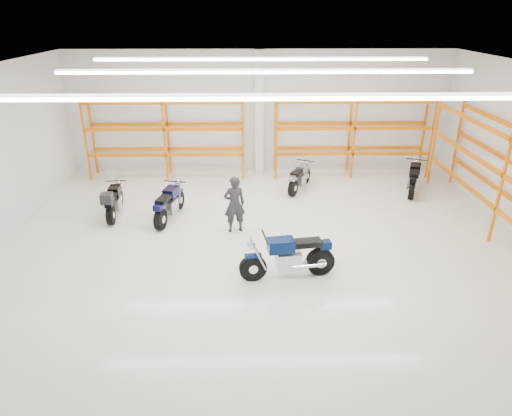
{
  "coord_description": "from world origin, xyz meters",
  "views": [
    {
      "loc": [
        -0.47,
        -10.85,
        5.77
      ],
      "look_at": [
        -0.23,
        0.5,
        0.81
      ],
      "focal_mm": 32.0,
      "sensor_mm": 36.0,
      "label": 1
    }
  ],
  "objects_px": {
    "motorcycle_back_a": "(113,202)",
    "motorcycle_back_b": "(169,205)",
    "motorcycle_main": "(292,257)",
    "motorcycle_back_c": "(299,178)",
    "motorcycle_back_d": "(413,179)",
    "standing_man": "(234,204)",
    "structural_column": "(259,114)"
  },
  "relations": [
    {
      "from": "motorcycle_back_a",
      "to": "motorcycle_back_c",
      "type": "bearing_deg",
      "value": 20.07
    },
    {
      "from": "motorcycle_main",
      "to": "motorcycle_back_c",
      "type": "height_order",
      "value": "motorcycle_main"
    },
    {
      "from": "motorcycle_back_a",
      "to": "motorcycle_back_b",
      "type": "distance_m",
      "value": 1.7
    },
    {
      "from": "motorcycle_back_c",
      "to": "motorcycle_back_d",
      "type": "bearing_deg",
      "value": -4.41
    },
    {
      "from": "motorcycle_main",
      "to": "motorcycle_back_d",
      "type": "height_order",
      "value": "motorcycle_main"
    },
    {
      "from": "motorcycle_back_a",
      "to": "motorcycle_back_d",
      "type": "relative_size",
      "value": 1.01
    },
    {
      "from": "motorcycle_back_c",
      "to": "structural_column",
      "type": "height_order",
      "value": "structural_column"
    },
    {
      "from": "motorcycle_back_b",
      "to": "motorcycle_back_d",
      "type": "height_order",
      "value": "motorcycle_back_b"
    },
    {
      "from": "motorcycle_back_a",
      "to": "standing_man",
      "type": "distance_m",
      "value": 3.81
    },
    {
      "from": "motorcycle_back_a",
      "to": "motorcycle_back_d",
      "type": "distance_m",
      "value": 9.83
    },
    {
      "from": "motorcycle_back_b",
      "to": "structural_column",
      "type": "distance_m",
      "value": 5.4
    },
    {
      "from": "motorcycle_back_b",
      "to": "motorcycle_back_c",
      "type": "xyz_separation_m",
      "value": [
        4.12,
        2.36,
        -0.04
      ]
    },
    {
      "from": "motorcycle_main",
      "to": "standing_man",
      "type": "relative_size",
      "value": 1.38
    },
    {
      "from": "motorcycle_back_a",
      "to": "standing_man",
      "type": "relative_size",
      "value": 1.22
    },
    {
      "from": "motorcycle_main",
      "to": "standing_man",
      "type": "bearing_deg",
      "value": 119.4
    },
    {
      "from": "structural_column",
      "to": "standing_man",
      "type": "bearing_deg",
      "value": -99.23
    },
    {
      "from": "motorcycle_back_a",
      "to": "motorcycle_back_b",
      "type": "height_order",
      "value": "motorcycle_back_a"
    },
    {
      "from": "motorcycle_main",
      "to": "motorcycle_back_b",
      "type": "relative_size",
      "value": 1.09
    },
    {
      "from": "motorcycle_back_c",
      "to": "motorcycle_back_d",
      "type": "distance_m",
      "value": 3.87
    },
    {
      "from": "motorcycle_back_d",
      "to": "motorcycle_back_a",
      "type": "bearing_deg",
      "value": -169.32
    },
    {
      "from": "motorcycle_back_d",
      "to": "motorcycle_main",
      "type": "bearing_deg",
      "value": -131.24
    },
    {
      "from": "standing_man",
      "to": "structural_column",
      "type": "height_order",
      "value": "structural_column"
    },
    {
      "from": "motorcycle_back_a",
      "to": "motorcycle_back_d",
      "type": "xyz_separation_m",
      "value": [
        9.66,
        1.82,
        -0.01
      ]
    },
    {
      "from": "motorcycle_back_a",
      "to": "structural_column",
      "type": "distance_m",
      "value": 6.27
    },
    {
      "from": "motorcycle_back_d",
      "to": "motorcycle_back_c",
      "type": "bearing_deg",
      "value": 175.59
    },
    {
      "from": "motorcycle_back_d",
      "to": "structural_column",
      "type": "bearing_deg",
      "value": 156.94
    },
    {
      "from": "standing_man",
      "to": "motorcycle_back_b",
      "type": "bearing_deg",
      "value": -35.13
    },
    {
      "from": "motorcycle_back_b",
      "to": "motorcycle_back_c",
      "type": "relative_size",
      "value": 1.17
    },
    {
      "from": "motorcycle_back_a",
      "to": "motorcycle_back_c",
      "type": "xyz_separation_m",
      "value": [
        5.8,
        2.12,
        -0.05
      ]
    },
    {
      "from": "standing_man",
      "to": "motorcycle_back_a",
      "type": "bearing_deg",
      "value": -29.14
    },
    {
      "from": "motorcycle_back_a",
      "to": "motorcycle_main",
      "type": "bearing_deg",
      "value": -34.62
    },
    {
      "from": "motorcycle_back_a",
      "to": "motorcycle_back_b",
      "type": "xyz_separation_m",
      "value": [
        1.68,
        -0.24,
        -0.01
      ]
    }
  ]
}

